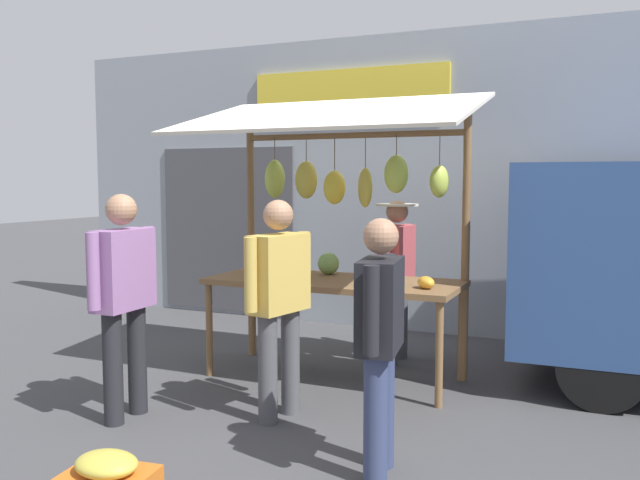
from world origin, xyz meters
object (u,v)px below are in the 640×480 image
object	(u,v)px
market_stall	(335,202)
shopper_with_ponytail	(279,294)
vendor_with_sunhat	(397,268)
shopper_in_grey_tee	(380,331)
shopper_with_shopping_bag	(123,290)

from	to	relation	value
market_stall	shopper_with_ponytail	bearing A→B (deg)	92.17
vendor_with_sunhat	market_stall	bearing A→B (deg)	-24.27
market_stall	shopper_in_grey_tee	bearing A→B (deg)	120.21
market_stall	shopper_in_grey_tee	xyz separation A→B (m)	(-1.03, 1.77, -0.68)
shopper_with_shopping_bag	market_stall	bearing A→B (deg)	-32.26
shopper_with_shopping_bag	shopper_with_ponytail	xyz separation A→B (m)	(-1.02, -0.47, -0.03)
vendor_with_sunhat	shopper_in_grey_tee	size ratio (longest dim) A/B	1.01
market_stall	shopper_in_grey_tee	world-z (taller)	market_stall
shopper_with_shopping_bag	shopper_with_ponytail	size ratio (longest dim) A/B	1.03
shopper_in_grey_tee	shopper_with_ponytail	bearing A→B (deg)	48.96
market_stall	shopper_with_shopping_bag	bearing A→B (deg)	58.90
vendor_with_sunhat	shopper_with_ponytail	distance (m)	1.87
vendor_with_sunhat	shopper_in_grey_tee	world-z (taller)	vendor_with_sunhat
vendor_with_sunhat	shopper_with_ponytail	bearing A→B (deg)	-6.53
market_stall	vendor_with_sunhat	bearing A→B (deg)	-117.22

